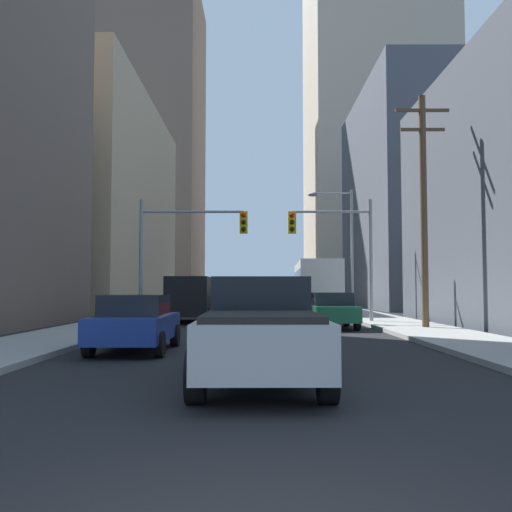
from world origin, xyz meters
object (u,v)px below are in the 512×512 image
object	(u,v)px
pickup_truck_silver	(261,330)
traffic_signal_near_left	(188,238)
traffic_signal_near_right	(335,239)
sedan_green	(331,310)
city_bus	(316,285)
sedan_blue	(136,323)
sedan_red	(257,306)
sedan_navy	(205,303)
sedan_grey	(257,301)
cargo_van_black	(191,296)

from	to	relation	value
pickup_truck_silver	traffic_signal_near_left	bearing A→B (deg)	101.12
traffic_signal_near_right	sedan_green	bearing A→B (deg)	-101.03
city_bus	sedan_green	xyz separation A→B (m)	(-0.80, -13.73, -1.16)
traffic_signal_near_left	sedan_blue	bearing A→B (deg)	-89.79
sedan_red	sedan_blue	bearing A→B (deg)	-102.39
sedan_blue	sedan_green	size ratio (longest dim) A/B	0.99
sedan_red	pickup_truck_silver	bearing A→B (deg)	-89.90
sedan_blue	traffic_signal_near_right	distance (m)	14.29
sedan_green	traffic_signal_near_right	world-z (taller)	traffic_signal_near_right
sedan_red	traffic_signal_near_left	xyz separation A→B (m)	(-3.31, -2.87, 3.34)
traffic_signal_near_left	traffic_signal_near_right	size ratio (longest dim) A/B	1.00
pickup_truck_silver	traffic_signal_near_right	distance (m)	17.70
sedan_navy	sedan_grey	world-z (taller)	same
sedan_navy	cargo_van_black	bearing A→B (deg)	-90.26
sedan_blue	traffic_signal_near_left	xyz separation A→B (m)	(-0.04, 12.01, 3.34)
cargo_van_black	sedan_navy	xyz separation A→B (m)	(0.03, 7.34, -0.52)
traffic_signal_near_left	traffic_signal_near_right	bearing A→B (deg)	-0.01
sedan_red	traffic_signal_near_right	bearing A→B (deg)	-37.49
sedan_blue	sedan_green	bearing A→B (deg)	54.43
pickup_truck_silver	sedan_red	world-z (taller)	pickup_truck_silver
cargo_van_black	sedan_green	bearing A→B (deg)	-34.52
city_bus	cargo_van_black	size ratio (longest dim) A/B	2.21
sedan_blue	traffic_signal_near_right	bearing A→B (deg)	59.73
pickup_truck_silver	traffic_signal_near_right	size ratio (longest dim) A/B	0.90
sedan_red	traffic_signal_near_right	size ratio (longest dim) A/B	0.70
cargo_van_black	sedan_navy	bearing A→B (deg)	89.74
pickup_truck_silver	sedan_green	bearing A→B (deg)	77.44
sedan_green	traffic_signal_near_left	size ratio (longest dim) A/B	0.71
traffic_signal_near_right	sedan_navy	bearing A→B (deg)	128.78
sedan_navy	traffic_signal_near_left	size ratio (longest dim) A/B	0.70
city_bus	pickup_truck_silver	bearing A→B (deg)	-98.05
sedan_grey	sedan_navy	bearing A→B (deg)	-114.82
pickup_truck_silver	sedan_green	xyz separation A→B (m)	(3.12, 13.99, -0.16)
traffic_signal_near_left	sedan_navy	bearing A→B (deg)	89.97
sedan_blue	traffic_signal_near_right	xyz separation A→B (m)	(7.01, 12.01, 3.28)
city_bus	sedan_blue	distance (m)	23.86
cargo_van_black	sedan_green	size ratio (longest dim) A/B	1.23
traffic_signal_near_left	traffic_signal_near_right	distance (m)	7.06
sedan_grey	traffic_signal_near_right	xyz separation A→B (m)	(3.73, -15.95, 3.28)
sedan_blue	pickup_truck_silver	bearing A→B (deg)	-56.60
city_bus	cargo_van_black	world-z (taller)	city_bus
sedan_grey	cargo_van_black	bearing A→B (deg)	-103.00
pickup_truck_silver	cargo_van_black	bearing A→B (deg)	100.37
city_bus	sedan_grey	distance (m)	6.67
sedan_blue	traffic_signal_near_left	world-z (taller)	traffic_signal_near_left
traffic_signal_near_left	sedan_grey	bearing A→B (deg)	78.23
cargo_van_black	traffic_signal_near_right	xyz separation A→B (m)	(7.08, -1.43, 2.77)
cargo_van_black	sedan_navy	world-z (taller)	cargo_van_black
cargo_van_black	sedan_grey	xyz separation A→B (m)	(3.35, 14.51, -0.52)
sedan_navy	sedan_grey	xyz separation A→B (m)	(3.32, 7.17, 0.00)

